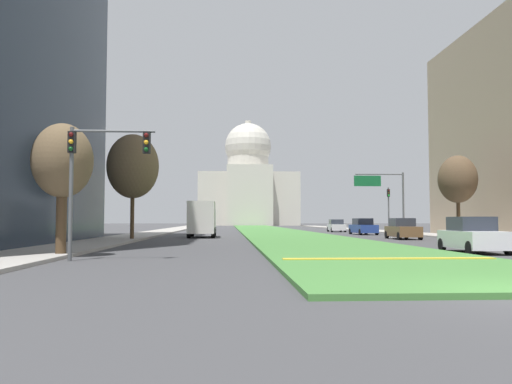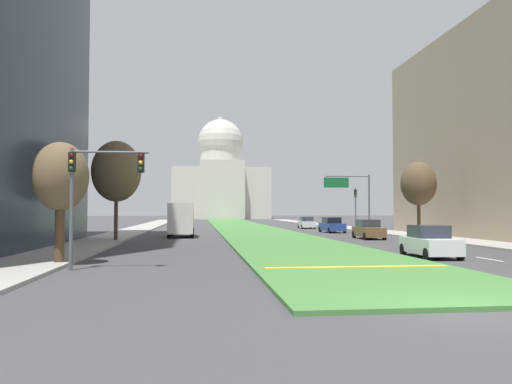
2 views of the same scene
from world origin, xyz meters
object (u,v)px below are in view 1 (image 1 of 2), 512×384
(box_truck_delivery, at_px, (202,219))
(street_tree_left_mid, at_px, (133,166))
(street_tree_right_mid, at_px, (458,179))
(sedan_midblock, at_px, (403,229))
(capitol_building, at_px, (248,186))
(traffic_light_near_left, at_px, (94,163))
(sedan_far_horizon, at_px, (336,226))
(traffic_light_far_right, at_px, (389,204))
(overhead_guide_sign, at_px, (385,190))
(sedan_lead_stopped, at_px, (472,236))
(street_tree_left_near, at_px, (63,162))
(sedan_distant, at_px, (363,227))

(box_truck_delivery, bearing_deg, street_tree_left_mid, -126.49)
(street_tree_right_mid, xyz_separation_m, sedan_midblock, (-4.58, 0.31, -4.11))
(capitol_building, distance_m, traffic_light_near_left, 128.73)
(sedan_far_horizon, height_order, box_truck_delivery, box_truck_delivery)
(capitol_building, relative_size, street_tree_left_mid, 3.80)
(traffic_light_far_right, height_order, sedan_midblock, traffic_light_far_right)
(sedan_midblock, bearing_deg, overhead_guide_sign, 79.82)
(traffic_light_far_right, bearing_deg, traffic_light_near_left, -123.15)
(traffic_light_far_right, bearing_deg, sedan_midblock, -103.80)
(traffic_light_far_right, relative_size, sedan_midblock, 1.17)
(capitol_building, relative_size, sedan_far_horizon, 7.42)
(street_tree_left_mid, height_order, sedan_midblock, street_tree_left_mid)
(traffic_light_near_left, xyz_separation_m, box_truck_delivery, (2.90, 26.00, -2.12))
(sedan_lead_stopped, bearing_deg, street_tree_left_near, -174.88)
(sedan_far_horizon, bearing_deg, overhead_guide_sign, -83.12)
(overhead_guide_sign, distance_m, sedan_far_horizon, 15.75)
(sedan_lead_stopped, bearing_deg, street_tree_right_mid, 66.80)
(overhead_guide_sign, bearing_deg, sedan_far_horizon, 96.88)
(traffic_light_near_left, height_order, street_tree_left_mid, street_tree_left_mid)
(capitol_building, xyz_separation_m, street_tree_left_near, (-13.04, -125.82, -7.62))
(sedan_midblock, distance_m, sedan_far_horizon, 25.49)
(sedan_far_horizon, bearing_deg, sedan_midblock, -90.06)
(traffic_light_far_right, height_order, street_tree_right_mid, street_tree_right_mid)
(street_tree_right_mid, bearing_deg, traffic_light_far_right, 93.93)
(sedan_midblock, bearing_deg, sedan_far_horizon, 89.94)
(street_tree_left_near, xyz_separation_m, sedan_lead_stopped, (18.87, 1.69, -3.25))
(traffic_light_near_left, distance_m, street_tree_left_mid, 19.45)
(traffic_light_near_left, height_order, box_truck_delivery, traffic_light_near_left)
(sedan_lead_stopped, bearing_deg, sedan_distant, 84.71)
(street_tree_left_mid, xyz_separation_m, street_tree_right_mid, (26.26, 1.38, -0.77))
(sedan_distant, height_order, box_truck_delivery, box_truck_delivery)
(overhead_guide_sign, xyz_separation_m, sedan_midblock, (-1.85, -10.32, -3.82))
(street_tree_left_near, bearing_deg, street_tree_left_mid, 90.69)
(traffic_light_far_right, bearing_deg, sedan_distant, -152.50)
(street_tree_right_mid, distance_m, sedan_midblock, 6.16)
(traffic_light_far_right, distance_m, overhead_guide_sign, 4.70)
(overhead_guide_sign, bearing_deg, sedan_midblock, -100.18)
(box_truck_delivery, bearing_deg, traffic_light_near_left, -96.37)
(sedan_midblock, distance_m, box_truck_delivery, 17.45)
(capitol_building, height_order, street_tree_right_mid, capitol_building)
(capitol_building, relative_size, traffic_light_near_left, 5.98)
(overhead_guide_sign, relative_size, street_tree_right_mid, 0.94)
(capitol_building, bearing_deg, traffic_light_near_left, -94.98)
(traffic_light_far_right, relative_size, sedan_distant, 1.17)
(overhead_guide_sign, bearing_deg, traffic_light_far_right, 67.78)
(sedan_lead_stopped, height_order, sedan_midblock, sedan_lead_stopped)
(street_tree_left_near, distance_m, sedan_distant, 38.34)
(overhead_guide_sign, height_order, box_truck_delivery, overhead_guide_sign)
(traffic_light_near_left, bearing_deg, street_tree_left_near, 130.92)
(traffic_light_far_right, relative_size, sedan_far_horizon, 1.24)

